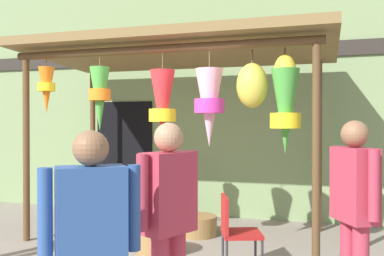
{
  "coord_description": "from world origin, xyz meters",
  "views": [
    {
      "loc": [
        2.15,
        -4.55,
        1.6
      ],
      "look_at": [
        0.42,
        0.97,
        1.54
      ],
      "focal_mm": 40.07,
      "sensor_mm": 36.0,
      "label": 1
    }
  ],
  "objects": [
    {
      "name": "shop_facade",
      "position": [
        -0.01,
        2.72,
        2.24
      ],
      "size": [
        10.12,
        0.29,
        4.49
      ],
      "color": "#7A9360",
      "rests_on": "ground_plane"
    },
    {
      "name": "market_stall_canopy",
      "position": [
        0.3,
        0.96,
        2.35
      ],
      "size": [
        4.3,
        2.24,
        2.75
      ],
      "color": "brown",
      "rests_on": "ground_plane"
    },
    {
      "name": "display_table",
      "position": [
        -0.72,
        1.22,
        0.67
      ],
      "size": [
        1.27,
        0.77,
        0.75
      ],
      "color": "brown",
      "rests_on": "ground_plane"
    },
    {
      "name": "flower_heap_on_table",
      "position": [
        -0.61,
        1.28,
        0.83
      ],
      "size": [
        0.69,
        0.48,
        0.17
      ],
      "color": "orange",
      "rests_on": "display_table"
    },
    {
      "name": "folding_chair",
      "position": [
        1.23,
        -0.14,
        0.5
      ],
      "size": [
        0.51,
        0.51,
        0.84
      ],
      "color": "#AD1E1E",
      "rests_on": "ground_plane"
    },
    {
      "name": "wicker_basket_by_table",
      "position": [
        0.39,
        1.3,
        0.14
      ],
      "size": [
        0.56,
        0.56,
        0.28
      ],
      "primitive_type": "cylinder",
      "color": "olive",
      "rests_on": "ground_plane"
    },
    {
      "name": "wicker_basket_spare",
      "position": [
        0.19,
        0.31,
        0.14
      ],
      "size": [
        0.52,
        0.52,
        0.29
      ],
      "primitive_type": "cylinder",
      "color": "olive",
      "rests_on": "ground_plane"
    },
    {
      "name": "vendor_in_orange",
      "position": [
        1.04,
        -1.59,
        0.94
      ],
      "size": [
        0.37,
        0.55,
        1.61
      ],
      "color": "#B23347",
      "rests_on": "ground_plane"
    },
    {
      "name": "customer_foreground",
      "position": [
        0.83,
        -2.33,
        0.91
      ],
      "size": [
        0.49,
        0.42,
        1.56
      ],
      "color": "silver",
      "rests_on": "ground_plane"
    },
    {
      "name": "passerby_at_right",
      "position": [
        2.37,
        -0.84,
        0.96
      ],
      "size": [
        0.39,
        0.53,
        1.63
      ],
      "color": "#B23347",
      "rests_on": "ground_plane"
    }
  ]
}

